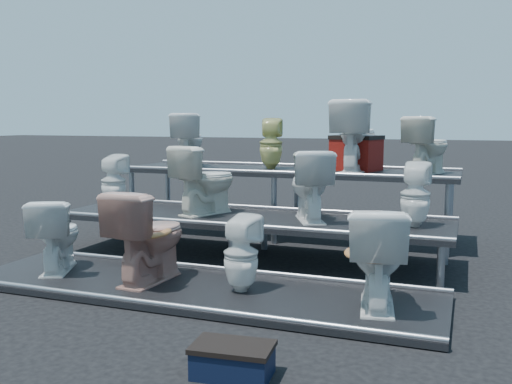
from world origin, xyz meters
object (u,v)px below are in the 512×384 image
(toilet_3, at_px, (377,257))
(step_stool, at_px, (233,363))
(toilet_1, at_px, (149,235))
(toilet_11, at_px, (428,145))
(toilet_2, at_px, (241,254))
(red_crate, at_px, (356,155))
(toilet_0, at_px, (56,235))
(toilet_6, at_px, (310,185))
(toilet_10, at_px, (355,136))
(toilet_4, at_px, (114,181))
(toilet_8, at_px, (188,140))
(toilet_9, at_px, (271,143))
(toilet_5, at_px, (205,180))
(toilet_7, at_px, (415,195))

(toilet_3, height_order, step_stool, toilet_3)
(toilet_1, relative_size, toilet_11, 1.24)
(toilet_2, xyz_separation_m, red_crate, (0.43, 2.76, 0.67))
(toilet_0, height_order, step_stool, toilet_0)
(toilet_6, relative_size, toilet_10, 0.84)
(toilet_6, height_order, toilet_10, toilet_10)
(toilet_4, relative_size, toilet_10, 0.73)
(toilet_8, bearing_deg, red_crate, 165.89)
(toilet_8, bearing_deg, toilet_0, 70.43)
(toilet_6, bearing_deg, toilet_2, 55.09)
(toilet_11, bearing_deg, toilet_9, 23.20)
(toilet_5, distance_m, toilet_6, 1.18)
(toilet_1, bearing_deg, red_crate, -111.19)
(toilet_10, relative_size, toilet_11, 1.29)
(toilet_8, height_order, red_crate, toilet_8)
(toilet_1, bearing_deg, toilet_7, -144.70)
(toilet_4, relative_size, toilet_6, 0.87)
(toilet_8, height_order, step_stool, toilet_8)
(toilet_2, height_order, toilet_7, toilet_7)
(toilet_7, relative_size, toilet_8, 0.88)
(toilet_0, xyz_separation_m, toilet_6, (2.11, 1.30, 0.42))
(toilet_0, height_order, red_crate, red_crate)
(toilet_3, relative_size, toilet_7, 1.24)
(toilet_9, bearing_deg, toilet_0, 52.02)
(toilet_2, distance_m, toilet_3, 1.12)
(red_crate, bearing_deg, toilet_5, -116.69)
(toilet_2, xyz_separation_m, toilet_3, (1.12, 0.00, 0.07))
(toilet_8, relative_size, toilet_11, 1.07)
(toilet_0, relative_size, toilet_1, 0.84)
(toilet_11, bearing_deg, toilet_10, 23.20)
(toilet_4, bearing_deg, toilet_0, 101.27)
(toilet_6, bearing_deg, toilet_0, 6.69)
(toilet_5, xyz_separation_m, toilet_10, (1.39, 1.30, 0.45))
(red_crate, distance_m, step_stool, 4.24)
(toilet_0, bearing_deg, red_crate, -154.16)
(step_stool, bearing_deg, toilet_6, 90.37)
(toilet_1, xyz_separation_m, toilet_6, (1.11, 1.30, 0.35))
(toilet_8, bearing_deg, toilet_3, 120.36)
(toilet_0, height_order, toilet_4, toilet_4)
(toilet_2, bearing_deg, toilet_5, -44.69)
(toilet_6, relative_size, toilet_11, 1.09)
(red_crate, xyz_separation_m, step_stool, (0.08, -4.13, -0.97))
(toilet_5, bearing_deg, toilet_1, 114.74)
(toilet_4, distance_m, step_stool, 3.81)
(toilet_4, height_order, toilet_5, toilet_5)
(toilet_4, height_order, toilet_8, toilet_8)
(toilet_3, xyz_separation_m, toilet_11, (0.17, 2.60, 0.74))
(toilet_6, bearing_deg, step_stool, 70.89)
(step_stool, bearing_deg, toilet_4, 129.00)
(toilet_4, height_order, toilet_9, toilet_9)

